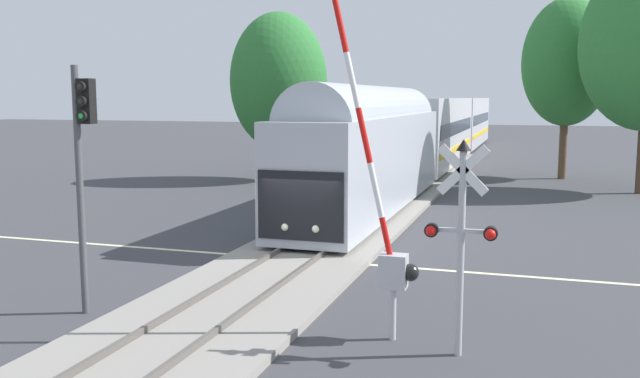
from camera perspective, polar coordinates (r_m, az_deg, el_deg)
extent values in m
plane|color=#3D3D42|center=(21.20, -1.61, -5.92)|extent=(220.00, 220.00, 0.00)
cube|color=beige|center=(21.20, -1.61, -5.91)|extent=(44.00, 0.20, 0.01)
cube|color=gray|center=(21.18, -1.62, -5.68)|extent=(4.40, 80.00, 0.18)
cube|color=#56514C|center=(21.38, -3.44, -5.12)|extent=(0.10, 80.00, 0.14)
cube|color=#56514C|center=(20.92, 0.25, -5.39)|extent=(0.10, 80.00, 0.14)
cube|color=#B2B7C1|center=(29.54, 4.24, 2.38)|extent=(3.00, 18.36, 3.90)
cube|color=black|center=(20.84, -1.66, -1.43)|extent=(2.76, 0.08, 2.15)
cylinder|color=#B2B7C1|center=(29.43, 4.27, 5.93)|extent=(2.76, 16.52, 2.76)
sphere|color=#F4F2CC|center=(21.12, -2.94, -3.19)|extent=(0.24, 0.24, 0.24)
sphere|color=#F4F2CC|center=(20.79, -0.36, -3.35)|extent=(0.24, 0.24, 0.24)
cube|color=silver|center=(49.35, 9.71, 4.81)|extent=(3.00, 20.24, 4.60)
cube|color=black|center=(49.15, 11.47, 5.11)|extent=(0.04, 18.22, 0.90)
cube|color=gold|center=(49.23, 11.43, 3.42)|extent=(0.04, 18.62, 0.36)
cube|color=silver|center=(70.33, 12.12, 5.56)|extent=(3.00, 20.24, 4.60)
cube|color=black|center=(70.19, 13.35, 5.77)|extent=(0.04, 18.22, 0.90)
cube|color=gold|center=(70.25, 13.33, 4.59)|extent=(0.04, 18.62, 0.36)
cylinder|color=#B7B7BC|center=(14.37, 6.09, -10.31)|extent=(0.14, 0.14, 1.10)
cube|color=#B7B7BC|center=(14.12, 6.15, -6.83)|extent=(0.56, 0.40, 0.70)
sphere|color=black|center=(14.06, 7.55, -6.92)|extent=(0.36, 0.36, 0.36)
cylinder|color=red|center=(14.02, 5.67, -4.61)|extent=(0.37, 0.12, 1.13)
cylinder|color=white|center=(13.88, 4.69, -0.09)|extent=(0.37, 0.12, 1.13)
cylinder|color=red|center=(13.84, 3.71, 4.49)|extent=(0.37, 0.12, 1.13)
cylinder|color=white|center=(13.88, 2.71, 9.06)|extent=(0.37, 0.12, 1.13)
cylinder|color=red|center=(14.02, 1.70, 13.58)|extent=(0.37, 0.12, 1.13)
cylinder|color=#B2B2B7|center=(13.34, 11.66, -5.44)|extent=(0.14, 0.14, 3.97)
cube|color=white|center=(13.05, 11.85, 1.56)|extent=(0.98, 0.05, 0.98)
cube|color=white|center=(13.05, 11.85, 1.56)|extent=(0.98, 0.05, 0.98)
cube|color=#B2B2B7|center=(13.24, 11.72, -3.43)|extent=(1.10, 0.08, 0.08)
cylinder|color=black|center=(13.20, 9.30, -3.40)|extent=(0.26, 0.18, 0.26)
cylinder|color=black|center=(13.10, 14.07, -3.62)|extent=(0.26, 0.18, 0.26)
sphere|color=red|center=(13.11, 9.23, -3.48)|extent=(0.20, 0.20, 0.20)
sphere|color=red|center=(13.00, 14.04, -3.70)|extent=(0.20, 0.20, 0.20)
cone|color=black|center=(13.03, 11.91, 3.63)|extent=(0.28, 0.28, 0.22)
cylinder|color=#4C4C51|center=(16.42, -19.40, -0.23)|extent=(0.16, 0.16, 5.69)
cube|color=black|center=(16.12, -18.92, 6.95)|extent=(0.34, 0.26, 1.00)
sphere|color=#262626|center=(16.00, -19.29, 8.08)|extent=(0.20, 0.20, 0.20)
cylinder|color=black|center=(15.97, -19.36, 8.07)|extent=(0.24, 0.10, 0.24)
sphere|color=#262626|center=(16.00, -19.24, 6.93)|extent=(0.20, 0.20, 0.20)
cylinder|color=black|center=(15.97, -19.31, 6.93)|extent=(0.24, 0.10, 0.24)
sphere|color=green|center=(16.00, -19.19, 5.79)|extent=(0.20, 0.20, 0.20)
cylinder|color=black|center=(15.98, -19.26, 5.78)|extent=(0.24, 0.10, 0.24)
cylinder|color=brown|center=(40.96, -3.42, 2.70)|extent=(0.45, 0.45, 2.90)
ellipsoid|color=#2D7533|center=(40.82, -3.47, 8.97)|extent=(5.74, 5.74, 8.06)
cylinder|color=brown|center=(44.48, 19.64, 3.51)|extent=(0.48, 0.48, 4.21)
ellipsoid|color=#2D7533|center=(44.44, 19.93, 9.95)|extent=(5.33, 5.33, 7.72)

